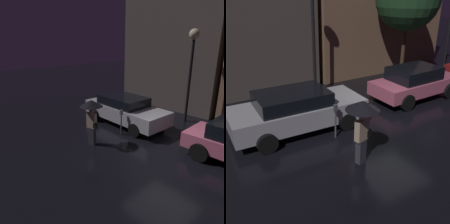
{
  "view_description": "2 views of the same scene",
  "coord_description": "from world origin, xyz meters",
  "views": [
    {
      "loc": [
        4.03,
        -6.68,
        4.22
      ],
      "look_at": [
        -3.26,
        0.17,
        0.92
      ],
      "focal_mm": 35.0,
      "sensor_mm": 36.0,
      "label": 1
    },
    {
      "loc": [
        -6.81,
        -7.03,
        4.8
      ],
      "look_at": [
        -2.68,
        -0.25,
        1.11
      ],
      "focal_mm": 45.0,
      "sensor_mm": 36.0,
      "label": 2
    }
  ],
  "objects": [
    {
      "name": "ground_plane",
      "position": [
        0.0,
        0.0,
        0.0
      ],
      "size": [
        60.0,
        60.0,
        0.0
      ],
      "primitive_type": "plane",
      "color": "black"
    },
    {
      "name": "building_facade_left",
      "position": [
        -3.81,
        6.5,
        3.83
      ],
      "size": [
        6.49,
        3.0,
        7.66
      ],
      "color": "#564C47",
      "rests_on": "ground"
    },
    {
      "name": "parked_car_silver",
      "position": [
        -3.43,
        1.27,
        0.77
      ],
      "size": [
        4.73,
        2.06,
        1.46
      ],
      "rotation": [
        0.0,
        0.0,
        -0.04
      ],
      "color": "#B7B7BF",
      "rests_on": "ground"
    },
    {
      "name": "pedestrian_with_umbrella",
      "position": [
        -2.68,
        -1.52,
        1.52
      ],
      "size": [
        0.95,
        0.95,
        1.94
      ],
      "rotation": [
        0.0,
        0.0,
        0.25
      ],
      "color": "#383842",
      "rests_on": "ground"
    },
    {
      "name": "parking_meter",
      "position": [
        -2.56,
        0.1,
        0.75
      ],
      "size": [
        0.12,
        0.1,
        1.2
      ],
      "color": "#4C5154",
      "rests_on": "ground"
    },
    {
      "name": "street_lamp_near",
      "position": [
        -1.38,
        3.89,
        3.61
      ],
      "size": [
        0.52,
        0.52,
        4.76
      ],
      "color": "black",
      "rests_on": "ground"
    }
  ]
}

